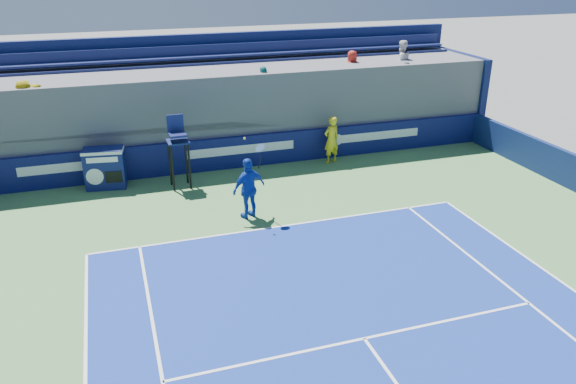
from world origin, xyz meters
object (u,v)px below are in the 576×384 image
object	(u,v)px
match_clock	(105,167)
umpire_chair	(178,144)
tennis_player	(249,188)
ball_person	(331,140)

from	to	relation	value
match_clock	umpire_chair	size ratio (longest dim) A/B	0.57
umpire_chair	tennis_player	world-z (taller)	tennis_player
umpire_chair	tennis_player	bearing A→B (deg)	-62.07
umpire_chair	tennis_player	distance (m)	3.53
ball_person	umpire_chair	world-z (taller)	umpire_chair
ball_person	tennis_player	xyz separation A→B (m)	(-4.15, -3.74, 0.04)
match_clock	tennis_player	distance (m)	5.54
tennis_player	match_clock	bearing A→B (deg)	136.77
match_clock	tennis_player	size ratio (longest dim) A/B	0.55
match_clock	tennis_player	world-z (taller)	tennis_player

